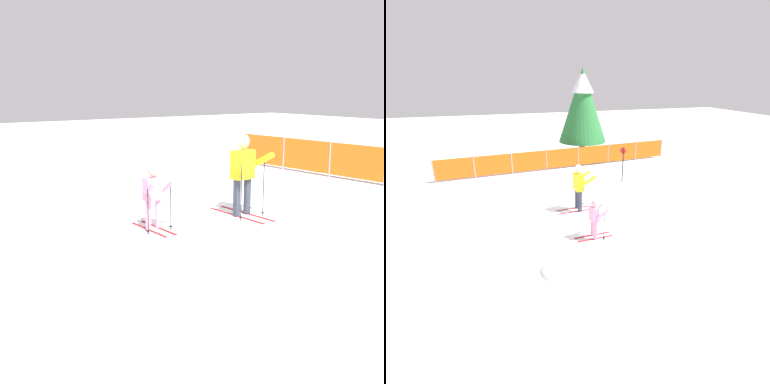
{
  "view_description": "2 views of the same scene",
  "coord_description": "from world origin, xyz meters",
  "views": [
    {
      "loc": [
        7.51,
        -6.04,
        2.58
      ],
      "look_at": [
        0.07,
        -0.93,
        0.62
      ],
      "focal_mm": 45.0,
      "sensor_mm": 36.0,
      "label": 1
    },
    {
      "loc": [
        -2.74,
        -9.11,
        4.51
      ],
      "look_at": [
        -0.09,
        -0.47,
        0.99
      ],
      "focal_mm": 28.0,
      "sensor_mm": 36.0,
      "label": 2
    }
  ],
  "objects": [
    {
      "name": "skier_adult",
      "position": [
        0.18,
        0.27,
        1.0
      ],
      "size": [
        1.6,
        0.73,
        1.67
      ],
      "rotation": [
        0.0,
        0.0,
        0.06
      ],
      "color": "maroon",
      "rests_on": "ground_plane"
    },
    {
      "name": "snow_mound",
      "position": [
        -1.17,
        -3.07,
        0.0
      ],
      "size": [
        1.31,
        1.12,
        0.52
      ],
      "primitive_type": "ellipsoid",
      "color": "white",
      "rests_on": "ground_plane"
    },
    {
      "name": "skier_child",
      "position": [
        0.03,
        -1.75,
        0.72
      ],
      "size": [
        1.16,
        0.57,
        1.22
      ],
      "rotation": [
        0.0,
        0.0,
        0.06
      ],
      "color": "maroon",
      "rests_on": "ground_plane"
    },
    {
      "name": "ground_plane",
      "position": [
        0.0,
        0.0,
        0.0
      ],
      "size": [
        60.0,
        60.0,
        0.0
      ],
      "primitive_type": "plane",
      "color": "white"
    }
  ]
}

